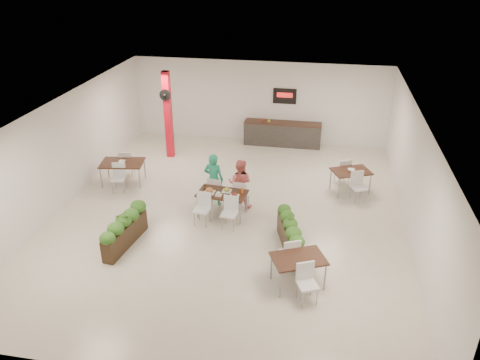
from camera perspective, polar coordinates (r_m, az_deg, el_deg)
name	(u,v)px	position (r m, az deg, el deg)	size (l,w,h in m)	color
ground	(229,214)	(13.82, -1.37, -4.14)	(12.00, 12.00, 0.00)	beige
room_shell	(228,151)	(12.91, -1.47, 3.55)	(10.10, 12.10, 3.22)	white
red_column	(168,114)	(17.23, -8.76, 7.93)	(0.40, 0.41, 3.20)	red
service_counter	(282,133)	(18.54, 5.19, 5.70)	(3.00, 0.64, 2.20)	#2A2725
main_table	(222,196)	(13.43, -2.23, -1.99)	(1.48, 1.74, 0.92)	black
diner_man	(214,179)	(13.99, -3.23, 0.08)	(0.60, 0.39, 1.65)	#22956C
diner_woman	(240,183)	(13.87, 0.00, -0.42)	(0.74, 0.58, 1.52)	#EA6C68
planter_left	(125,228)	(12.55, -13.90, -5.73)	(0.61, 1.91, 1.00)	black
planter_right	(290,232)	(12.11, 6.09, -6.34)	(0.84, 1.94, 1.04)	black
side_table_a	(122,165)	(15.79, -14.14, 1.75)	(1.50, 1.67, 0.92)	black
side_table_b	(351,174)	(15.15, 13.36, 0.70)	(1.38, 1.65, 0.92)	black
side_table_c	(298,262)	(10.86, 7.12, -9.94)	(1.41, 1.65, 0.92)	black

